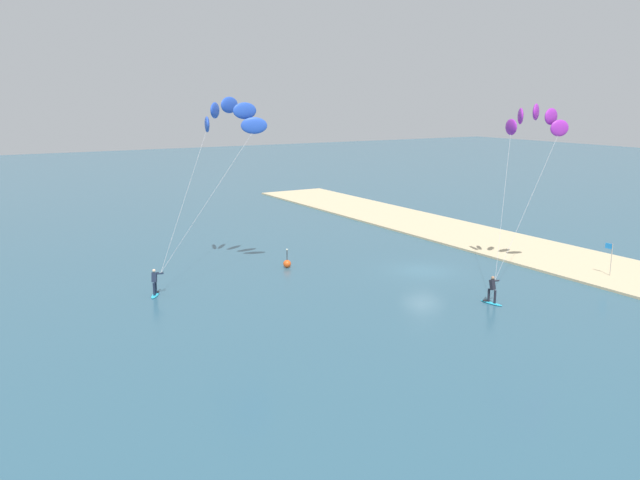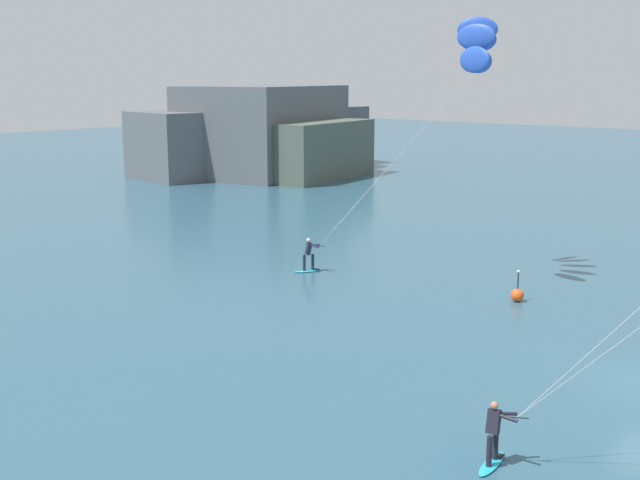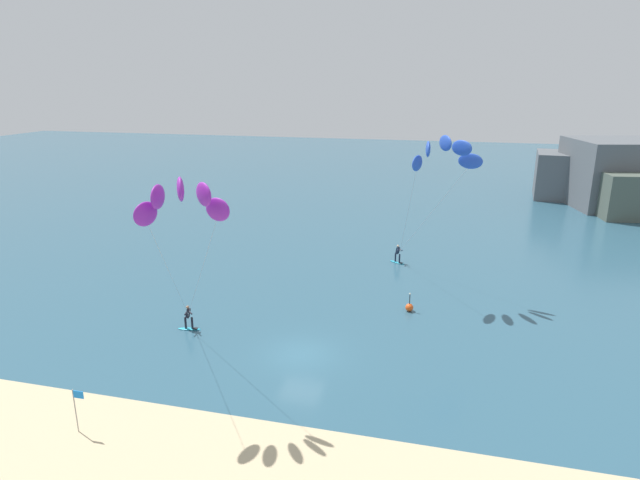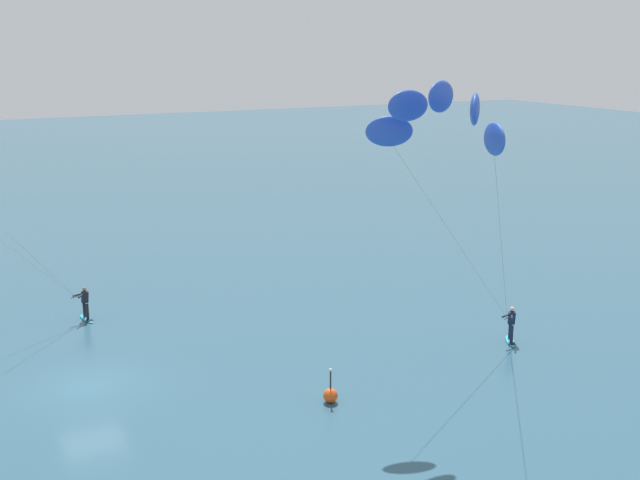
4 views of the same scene
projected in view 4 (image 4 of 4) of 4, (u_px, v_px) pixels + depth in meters
name	position (u px, v px, depth m)	size (l,w,h in m)	color
ground_plane	(90.00, 385.00, 32.08)	(240.00, 240.00, 0.00)	#2D566B
kitesurfer_mid_water	(444.00, 127.00, 28.37)	(7.03, 9.18, 11.96)	#23ADD1
marker_buoy	(330.00, 395.00, 30.49)	(0.56, 0.56, 1.38)	#EA5119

